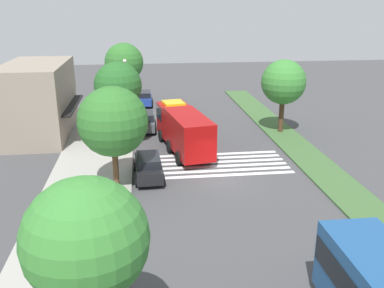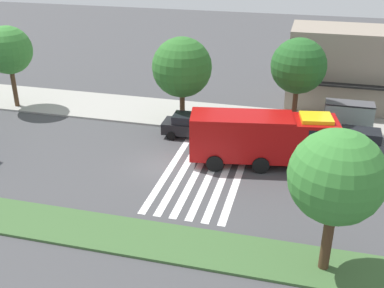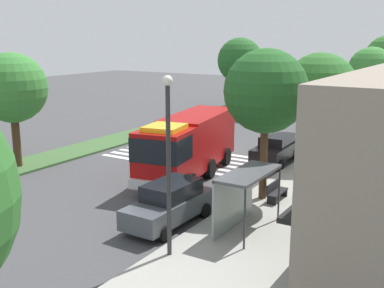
{
  "view_description": "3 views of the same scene",
  "coord_description": "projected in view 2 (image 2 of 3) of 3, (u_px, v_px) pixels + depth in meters",
  "views": [
    {
      "loc": [
        -27.35,
        5.44,
        11.97
      ],
      "look_at": [
        3.34,
        1.64,
        1.54
      ],
      "focal_mm": 39.51,
      "sensor_mm": 36.0,
      "label": 1
    },
    {
      "loc": [
        8.68,
        -25.85,
        14.54
      ],
      "look_at": [
        1.9,
        0.26,
        1.75
      ],
      "focal_mm": 43.64,
      "sensor_mm": 36.0,
      "label": 2
    },
    {
      "loc": [
        28.39,
        15.87,
        7.84
      ],
      "look_at": [
        3.64,
        0.61,
        1.23
      ],
      "focal_mm": 44.13,
      "sensor_mm": 36.0,
      "label": 3
    }
  ],
  "objects": [
    {
      "name": "ground_plane",
      "position": [
        163.0,
        166.0,
        30.81
      ],
      "size": [
        120.0,
        120.0,
        0.0
      ],
      "primitive_type": "plane",
      "color": "#424244"
    },
    {
      "name": "sidewalk",
      "position": [
        197.0,
        115.0,
        38.85
      ],
      "size": [
        60.0,
        5.87,
        0.14
      ],
      "primitive_type": "cube",
      "color": "#9E9B93",
      "rests_on": "ground_plane"
    },
    {
      "name": "median_strip",
      "position": [
        117.0,
        234.0,
        23.97
      ],
      "size": [
        60.0,
        3.0,
        0.14
      ],
      "primitive_type": "cube",
      "color": "#3D6033",
      "rests_on": "ground_plane"
    },
    {
      "name": "crosswalk",
      "position": [
        204.0,
        171.0,
        30.18
      ],
      "size": [
        4.95,
        11.32,
        0.01
      ],
      "color": "silver",
      "rests_on": "ground_plane"
    },
    {
      "name": "fire_truck",
      "position": [
        267.0,
        137.0,
        30.28
      ],
      "size": [
        9.87,
        4.13,
        3.54
      ],
      "rotation": [
        0.0,
        0.0,
        0.17
      ],
      "color": "#A50C0C",
      "rests_on": "ground_plane"
    },
    {
      "name": "parked_car_west",
      "position": [
        193.0,
        126.0,
        34.71
      ],
      "size": [
        4.65,
        2.14,
        1.75
      ],
      "rotation": [
        0.0,
        0.0,
        0.04
      ],
      "color": "black",
      "rests_on": "ground_plane"
    },
    {
      "name": "parked_car_mid",
      "position": [
        362.0,
        143.0,
        31.97
      ],
      "size": [
        4.64,
        2.09,
        1.83
      ],
      "rotation": [
        0.0,
        0.0,
        -0.02
      ],
      "color": "#474C51",
      "rests_on": "ground_plane"
    },
    {
      "name": "bus_stop_shelter",
      "position": [
        349.0,
        113.0,
        34.32
      ],
      "size": [
        3.5,
        1.4,
        2.46
      ],
      "color": "#4C4C51",
      "rests_on": "sidewalk"
    },
    {
      "name": "bench_near_shelter",
      "position": [
        292.0,
        124.0,
        35.75
      ],
      "size": [
        1.6,
        0.5,
        0.9
      ],
      "color": "black",
      "rests_on": "sidewalk"
    },
    {
      "name": "storefront_building",
      "position": [
        353.0,
        69.0,
        39.55
      ],
      "size": [
        10.72,
        6.16,
        6.75
      ],
      "color": "gray",
      "rests_on": "ground_plane"
    },
    {
      "name": "sidewalk_tree_west",
      "position": [
        8.0,
        50.0,
        38.59
      ],
      "size": [
        3.97,
        3.97,
        6.89
      ],
      "color": "#513823",
      "rests_on": "sidewalk"
    },
    {
      "name": "sidewalk_tree_center",
      "position": [
        182.0,
        67.0,
        35.35
      ],
      "size": [
        4.58,
        4.58,
        6.81
      ],
      "color": "#513823",
      "rests_on": "sidewalk"
    },
    {
      "name": "sidewalk_tree_east",
      "position": [
        299.0,
        66.0,
        33.09
      ],
      "size": [
        3.97,
        3.97,
        7.22
      ],
      "color": "#513823",
      "rests_on": "sidewalk"
    },
    {
      "name": "median_tree_west",
      "position": [
        337.0,
        177.0,
        19.57
      ],
      "size": [
        4.15,
        4.15,
        6.86
      ],
      "color": "#47301E",
      "rests_on": "median_strip"
    }
  ]
}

